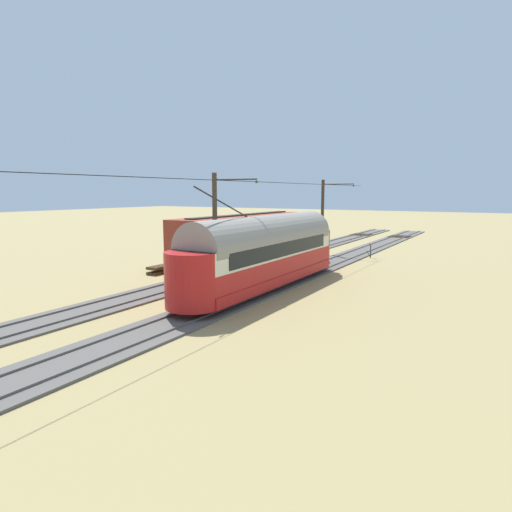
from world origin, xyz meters
The scene contains 11 objects.
ground_plane centered at (0.00, 0.00, 0.00)m, with size 220.00×220.00×0.00m, color #9E8956.
track_streetcar_siding centered at (-2.44, -0.31, 0.05)m, with size 2.80×80.00×0.18m.
track_adjacent_siding centered at (2.44, -0.31, 0.05)m, with size 2.80×80.00×0.18m.
vintage_streetcar centered at (-2.44, 3.59, 2.25)m, with size 2.65×15.90×5.71m.
boxcar_adjacent centered at (2.43, -1.73, 2.16)m, with size 2.96×13.85×3.85m.
catenary_pole_foreground centered at (0.30, -12.03, 3.53)m, with size 3.05×0.28×6.72m.
catenary_pole_mid_near centered at (0.30, 4.61, 3.53)m, with size 3.05×0.28×6.72m.
overhead_wire_run centered at (-2.39, 12.11, 6.17)m, with size 2.85×53.90×0.18m.
switch_stand centered at (-4.21, -11.72, 0.70)m, with size 0.50×0.30×1.24m.
spare_tie_stack centered at (6.34, 2.70, 0.27)m, with size 2.40×2.40×0.54m.
track_end_bumper centered at (2.44, -11.75, 0.40)m, with size 1.80×0.60×0.80m, color #B2A519.
Camera 1 is at (-14.74, 25.53, 5.61)m, focal length 30.85 mm.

